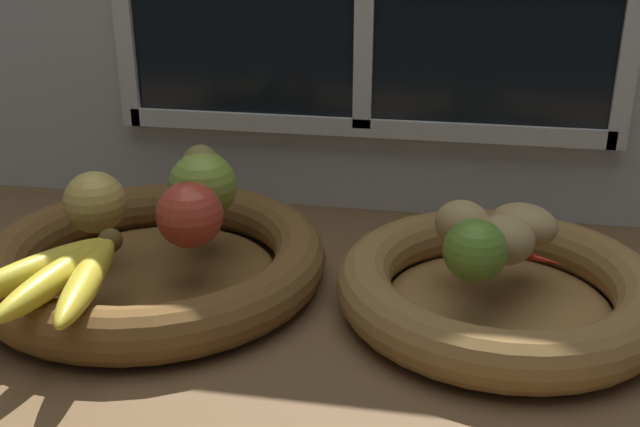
{
  "coord_description": "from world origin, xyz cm",
  "views": [
    {
      "loc": [
        11.51,
        -67.72,
        38.96
      ],
      "look_at": [
        -1.16,
        2.77,
        9.61
      ],
      "focal_mm": 42.16,
      "sensor_mm": 36.0,
      "label": 1
    }
  ],
  "objects_px": {
    "fruit_bowl_left": "(154,261)",
    "potato_back": "(523,225)",
    "apple_golden_left": "(95,202)",
    "pear_brown": "(202,180)",
    "chili_pepper": "(513,252)",
    "potato_oblong": "(463,224)",
    "lime_near": "(475,251)",
    "fruit_bowl_right": "(499,289)",
    "apple_red_right": "(190,215)",
    "banana_bunch_front": "(62,274)",
    "potato_large": "(504,240)",
    "apple_green_back": "(203,186)"
  },
  "relations": [
    {
      "from": "apple_red_right",
      "to": "apple_golden_left",
      "type": "bearing_deg",
      "value": 170.5
    },
    {
      "from": "potato_large",
      "to": "banana_bunch_front",
      "type": "bearing_deg",
      "value": -162.59
    },
    {
      "from": "banana_bunch_front",
      "to": "lime_near",
      "type": "distance_m",
      "value": 0.39
    },
    {
      "from": "fruit_bowl_right",
      "to": "chili_pepper",
      "type": "relative_size",
      "value": 3.34
    },
    {
      "from": "fruit_bowl_right",
      "to": "apple_green_back",
      "type": "relative_size",
      "value": 4.28
    },
    {
      "from": "fruit_bowl_left",
      "to": "apple_red_right",
      "type": "bearing_deg",
      "value": -18.0
    },
    {
      "from": "pear_brown",
      "to": "apple_golden_left",
      "type": "bearing_deg",
      "value": -144.72
    },
    {
      "from": "fruit_bowl_right",
      "to": "lime_near",
      "type": "distance_m",
      "value": 0.08
    },
    {
      "from": "apple_golden_left",
      "to": "banana_bunch_front",
      "type": "xyz_separation_m",
      "value": [
        0.03,
        -0.13,
        -0.02
      ]
    },
    {
      "from": "apple_golden_left",
      "to": "pear_brown",
      "type": "xyz_separation_m",
      "value": [
        0.1,
        0.07,
        0.01
      ]
    },
    {
      "from": "pear_brown",
      "to": "potato_oblong",
      "type": "relative_size",
      "value": 1.37
    },
    {
      "from": "fruit_bowl_left",
      "to": "potato_back",
      "type": "height_order",
      "value": "potato_back"
    },
    {
      "from": "potato_back",
      "to": "potato_oblong",
      "type": "distance_m",
      "value": 0.07
    },
    {
      "from": "fruit_bowl_right",
      "to": "potato_back",
      "type": "relative_size",
      "value": 4.6
    },
    {
      "from": "chili_pepper",
      "to": "apple_golden_left",
      "type": "bearing_deg",
      "value": -156.73
    },
    {
      "from": "fruit_bowl_left",
      "to": "apple_green_back",
      "type": "relative_size",
      "value": 4.87
    },
    {
      "from": "apple_red_right",
      "to": "pear_brown",
      "type": "distance_m",
      "value": 0.09
    },
    {
      "from": "apple_red_right",
      "to": "potato_large",
      "type": "xyz_separation_m",
      "value": [
        0.32,
        0.02,
        -0.01
      ]
    },
    {
      "from": "potato_oblong",
      "to": "banana_bunch_front",
      "type": "bearing_deg",
      "value": -156.53
    },
    {
      "from": "lime_near",
      "to": "potato_large",
      "type": "bearing_deg",
      "value": 56.31
    },
    {
      "from": "potato_back",
      "to": "chili_pepper",
      "type": "bearing_deg",
      "value": -104.84
    },
    {
      "from": "pear_brown",
      "to": "banana_bunch_front",
      "type": "relative_size",
      "value": 0.44
    },
    {
      "from": "banana_bunch_front",
      "to": "potato_large",
      "type": "bearing_deg",
      "value": 17.41
    },
    {
      "from": "lime_near",
      "to": "apple_golden_left",
      "type": "bearing_deg",
      "value": 173.5
    },
    {
      "from": "pear_brown",
      "to": "potato_back",
      "type": "bearing_deg",
      "value": -3.64
    },
    {
      "from": "apple_golden_left",
      "to": "banana_bunch_front",
      "type": "relative_size",
      "value": 0.36
    },
    {
      "from": "chili_pepper",
      "to": "fruit_bowl_right",
      "type": "bearing_deg",
      "value": -146.42
    },
    {
      "from": "fruit_bowl_left",
      "to": "pear_brown",
      "type": "xyz_separation_m",
      "value": [
        0.04,
        0.07,
        0.07
      ]
    },
    {
      "from": "lime_near",
      "to": "chili_pepper",
      "type": "bearing_deg",
      "value": 49.38
    },
    {
      "from": "fruit_bowl_left",
      "to": "potato_large",
      "type": "distance_m",
      "value": 0.38
    },
    {
      "from": "fruit_bowl_right",
      "to": "chili_pepper",
      "type": "distance_m",
      "value": 0.04
    },
    {
      "from": "potato_back",
      "to": "potato_large",
      "type": "height_order",
      "value": "potato_large"
    },
    {
      "from": "chili_pepper",
      "to": "apple_green_back",
      "type": "bearing_deg",
      "value": -166.33
    },
    {
      "from": "potato_oblong",
      "to": "lime_near",
      "type": "bearing_deg",
      "value": -81.35
    },
    {
      "from": "fruit_bowl_left",
      "to": "fruit_bowl_right",
      "type": "distance_m",
      "value": 0.37
    },
    {
      "from": "apple_golden_left",
      "to": "apple_red_right",
      "type": "bearing_deg",
      "value": -9.5
    },
    {
      "from": "fruit_bowl_left",
      "to": "lime_near",
      "type": "relative_size",
      "value": 6.19
    },
    {
      "from": "fruit_bowl_right",
      "to": "apple_red_right",
      "type": "distance_m",
      "value": 0.33
    },
    {
      "from": "potato_large",
      "to": "chili_pepper",
      "type": "xyz_separation_m",
      "value": [
        0.01,
        0.0,
        -0.01
      ]
    },
    {
      "from": "pear_brown",
      "to": "banana_bunch_front",
      "type": "xyz_separation_m",
      "value": [
        -0.07,
        -0.2,
        -0.03
      ]
    },
    {
      "from": "apple_golden_left",
      "to": "apple_green_back",
      "type": "bearing_deg",
      "value": 29.08
    },
    {
      "from": "apple_red_right",
      "to": "apple_green_back",
      "type": "height_order",
      "value": "apple_green_back"
    },
    {
      "from": "apple_red_right",
      "to": "banana_bunch_front",
      "type": "bearing_deg",
      "value": -128.14
    },
    {
      "from": "fruit_bowl_right",
      "to": "fruit_bowl_left",
      "type": "bearing_deg",
      "value": -180.0
    },
    {
      "from": "chili_pepper",
      "to": "pear_brown",
      "type": "bearing_deg",
      "value": -168.17
    },
    {
      "from": "apple_golden_left",
      "to": "chili_pepper",
      "type": "bearing_deg",
      "value": -0.1
    },
    {
      "from": "apple_red_right",
      "to": "chili_pepper",
      "type": "xyz_separation_m",
      "value": [
        0.33,
        0.02,
        -0.02
      ]
    },
    {
      "from": "lime_near",
      "to": "chili_pepper",
      "type": "distance_m",
      "value": 0.06
    },
    {
      "from": "apple_red_right",
      "to": "potato_oblong",
      "type": "distance_m",
      "value": 0.29
    },
    {
      "from": "apple_golden_left",
      "to": "lime_near",
      "type": "distance_m",
      "value": 0.41
    }
  ]
}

